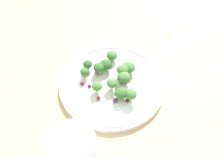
% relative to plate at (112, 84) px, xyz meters
% --- Properties ---
extents(ground_plane, '(1.80, 1.80, 0.02)m').
position_rel_plate_xyz_m(ground_plane, '(-0.02, 0.00, -0.02)').
color(ground_plane, tan).
extents(plate, '(0.23, 0.23, 0.02)m').
position_rel_plate_xyz_m(plate, '(0.00, 0.00, 0.00)').
color(plate, white).
rests_on(plate, ground_plane).
extents(dressing_pool, '(0.13, 0.13, 0.00)m').
position_rel_plate_xyz_m(dressing_pool, '(0.00, -0.00, 0.00)').
color(dressing_pool, white).
rests_on(dressing_pool, plate).
extents(broccoli_floret_0, '(0.02, 0.02, 0.02)m').
position_rel_plate_xyz_m(broccoli_floret_0, '(0.06, -0.02, 0.02)').
color(broccoli_floret_0, '#8EB77A').
rests_on(broccoli_floret_0, plate).
extents(broccoli_floret_1, '(0.03, 0.03, 0.03)m').
position_rel_plate_xyz_m(broccoli_floret_1, '(0.03, -0.03, 0.02)').
color(broccoli_floret_1, '#9EC684').
rests_on(broccoli_floret_1, plate).
extents(broccoli_floret_2, '(0.03, 0.03, 0.03)m').
position_rel_plate_xyz_m(broccoli_floret_2, '(-0.03, -0.04, 0.02)').
color(broccoli_floret_2, '#9EC684').
rests_on(broccoli_floret_2, plate).
extents(broccoli_floret_3, '(0.03, 0.03, 0.03)m').
position_rel_plate_xyz_m(broccoli_floret_3, '(-0.01, -0.02, 0.03)').
color(broccoli_floret_3, '#9EC684').
rests_on(broccoli_floret_3, plate).
extents(broccoli_floret_4, '(0.02, 0.02, 0.02)m').
position_rel_plate_xyz_m(broccoli_floret_4, '(0.06, 0.01, 0.02)').
color(broccoli_floret_4, '#9EC684').
rests_on(broccoli_floret_4, plate).
extents(broccoli_floret_5, '(0.03, 0.03, 0.03)m').
position_rel_plate_xyz_m(broccoli_floret_5, '(0.02, -0.06, 0.02)').
color(broccoli_floret_5, '#9EC684').
rests_on(broccoli_floret_5, plate).
extents(broccoli_floret_6, '(0.02, 0.02, 0.02)m').
position_rel_plate_xyz_m(broccoli_floret_6, '(0.02, 0.03, 0.02)').
color(broccoli_floret_6, '#9EC684').
rests_on(broccoli_floret_6, plate).
extents(broccoli_floret_7, '(0.02, 0.02, 0.02)m').
position_rel_plate_xyz_m(broccoli_floret_7, '(-0.05, 0.03, 0.03)').
color(broccoli_floret_7, '#8EB77A').
rests_on(broccoli_floret_7, plate).
extents(broccoli_floret_8, '(0.02, 0.02, 0.02)m').
position_rel_plate_xyz_m(broccoli_floret_8, '(0.04, -0.01, 0.02)').
color(broccoli_floret_8, '#9EC684').
rests_on(broccoli_floret_8, plate).
extents(broccoli_floret_9, '(0.03, 0.03, 0.03)m').
position_rel_plate_xyz_m(broccoli_floret_9, '(-0.03, 0.03, 0.02)').
color(broccoli_floret_9, '#9EC684').
rests_on(broccoli_floret_9, plate).
extents(broccoli_floret_10, '(0.02, 0.02, 0.02)m').
position_rel_plate_xyz_m(broccoli_floret_10, '(-0.01, 0.02, 0.02)').
color(broccoli_floret_10, '#8EB77A').
rests_on(broccoli_floret_10, plate).
extents(broccoli_floret_11, '(0.03, 0.03, 0.03)m').
position_rel_plate_xyz_m(broccoli_floret_11, '(-0.03, -0.01, 0.02)').
color(broccoli_floret_11, '#9EC684').
rests_on(broccoli_floret_11, plate).
extents(cranberry_0, '(0.01, 0.01, 0.01)m').
position_rel_plate_xyz_m(cranberry_0, '(0.04, 0.03, 0.01)').
color(cranberry_0, maroon).
rests_on(cranberry_0, plate).
extents(cranberry_1, '(0.01, 0.01, 0.01)m').
position_rel_plate_xyz_m(cranberry_1, '(-0.05, 0.03, 0.01)').
color(cranberry_1, maroon).
rests_on(cranberry_1, plate).
extents(cranberry_2, '(0.01, 0.01, 0.01)m').
position_rel_plate_xyz_m(cranberry_2, '(0.06, 0.03, 0.01)').
color(cranberry_2, maroon).
rests_on(cranberry_2, plate).
extents(cranberry_3, '(0.01, 0.01, 0.01)m').
position_rel_plate_xyz_m(cranberry_3, '(0.01, 0.05, 0.01)').
color(cranberry_3, maroon).
rests_on(cranberry_3, plate).
extents(onion_bit_0, '(0.02, 0.01, 0.01)m').
position_rel_plate_xyz_m(onion_bit_0, '(-0.02, -0.01, 0.01)').
color(onion_bit_0, '#A35B93').
rests_on(onion_bit_0, plate).
extents(onion_bit_1, '(0.01, 0.01, 0.00)m').
position_rel_plate_xyz_m(onion_bit_1, '(0.04, -0.01, 0.01)').
color(onion_bit_1, '#A35B93').
rests_on(onion_bit_1, plate).
extents(onion_bit_2, '(0.01, 0.02, 0.00)m').
position_rel_plate_xyz_m(onion_bit_2, '(-0.03, 0.04, 0.01)').
color(onion_bit_2, '#843D75').
rests_on(onion_bit_2, plate).
extents(fork, '(0.10, 0.17, 0.01)m').
position_rel_plate_xyz_m(fork, '(-0.05, -0.17, -0.01)').
color(fork, silver).
rests_on(fork, ground_plane).
extents(water_glass, '(0.08, 0.08, 0.11)m').
position_rel_plate_xyz_m(water_glass, '(-0.01, 0.20, 0.05)').
color(water_glass, silver).
rests_on(water_glass, ground_plane).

